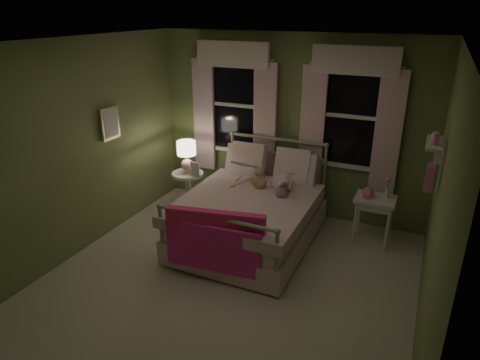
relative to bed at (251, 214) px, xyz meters
The scene contains 18 objects.
room_shell 1.36m from the bed, 82.99° to the right, with size 4.20×4.20×4.20m.
bed is the anchor object (origin of this frame).
pink_throw 1.05m from the bed, 90.00° to the right, with size 1.10×0.32×0.71m.
child_left 0.72m from the bed, 123.60° to the left, with size 0.24×0.16×0.67m, color #F7D1DD.
child_right 0.77m from the bed, 56.40° to the left, with size 0.38×0.30×0.78m, color #F7D1DD.
book_left 0.66m from the bed, 148.52° to the left, with size 0.20×0.27×0.03m, color beige.
book_right 0.63m from the bed, 31.48° to the left, with size 0.20×0.27×0.02m, color beige.
teddy_bear 0.49m from the bed, 90.00° to the left, with size 0.24×0.20×0.32m.
nightstand_left 1.23m from the bed, 162.39° to the left, with size 0.46×0.46×0.65m.
table_lamp 1.35m from the bed, 162.39° to the left, with size 0.27×0.27×0.45m.
book_nightstand 1.14m from the bed, 164.77° to the left, with size 0.16×0.22×0.02m, color beige.
nightstand_right 1.59m from the bed, 22.31° to the left, with size 0.50×0.40×0.64m.
pink_toy 1.52m from the bed, 23.59° to the left, with size 0.14×0.19×0.14m.
bud_vase 1.76m from the bed, 22.33° to the left, with size 0.06×0.06×0.28m.
window_left 1.77m from the bed, 125.14° to the left, with size 1.34×0.13×1.96m.
window_right 1.88m from the bed, 46.73° to the left, with size 1.34×0.13×1.96m.
wall_shelf 2.34m from the bed, ahead, with size 0.15×0.50×0.60m.
framed_picture 2.18m from the bed, 167.73° to the right, with size 0.03×0.32×0.42m.
Camera 1 is at (1.81, -3.62, 2.91)m, focal length 32.00 mm.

